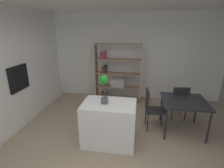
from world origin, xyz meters
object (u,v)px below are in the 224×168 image
at_px(built_in_oven, 19,78).
at_px(dining_chair_island_side, 152,106).
at_px(kitchen_island, 109,123).
at_px(dining_chair_far, 179,100).
at_px(open_bookshelf, 115,76).
at_px(potted_plant_on_island, 104,87).
at_px(dining_table, 184,104).

distance_m(built_in_oven, dining_chair_island_side, 3.14).
height_order(kitchen_island, dining_chair_far, dining_chair_far).
bearing_deg(dining_chair_island_side, open_bookshelf, 29.45).
bearing_deg(potted_plant_on_island, dining_table, 22.58).
bearing_deg(dining_table, kitchen_island, -156.64).
bearing_deg(open_bookshelf, potted_plant_on_island, -87.39).
height_order(built_in_oven, kitchen_island, built_in_oven).
bearing_deg(kitchen_island, dining_chair_far, 36.75).
height_order(potted_plant_on_island, dining_chair_far, potted_plant_on_island).
bearing_deg(potted_plant_on_island, kitchen_island, 7.63).
bearing_deg(dining_chair_island_side, built_in_oven, 91.14).
xyz_separation_m(open_bookshelf, dining_chair_island_side, (1.08, -1.54, -0.27)).
xyz_separation_m(dining_table, dining_chair_island_side, (-0.71, -0.01, -0.11)).
relative_size(kitchen_island, dining_chair_far, 1.14).
relative_size(built_in_oven, open_bookshelf, 0.33).
height_order(dining_table, dining_chair_island_side, dining_chair_island_side).
distance_m(dining_table, dining_chair_far, 0.53).
bearing_deg(dining_chair_island_side, dining_chair_far, -59.70).
height_order(potted_plant_on_island, dining_chair_island_side, potted_plant_on_island).
bearing_deg(potted_plant_on_island, dining_chair_far, 35.52).
bearing_deg(dining_chair_far, dining_chair_island_side, 30.07).
bearing_deg(built_in_oven, dining_chair_island_side, 6.67).
relative_size(kitchen_island, open_bookshelf, 0.57).
height_order(built_in_oven, dining_chair_far, built_in_oven).
xyz_separation_m(built_in_oven, dining_table, (3.76, 0.37, -0.53)).
distance_m(built_in_oven, dining_chair_far, 3.93).
xyz_separation_m(dining_table, dining_chair_far, (0.01, 0.51, -0.13)).
xyz_separation_m(built_in_oven, dining_chair_island_side, (3.05, 0.36, -0.65)).
distance_m(potted_plant_on_island, dining_table, 1.91).
bearing_deg(open_bookshelf, kitchen_island, -85.04).
relative_size(potted_plant_on_island, dining_chair_far, 0.61).
xyz_separation_m(potted_plant_on_island, open_bookshelf, (-0.10, 2.23, -0.39)).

